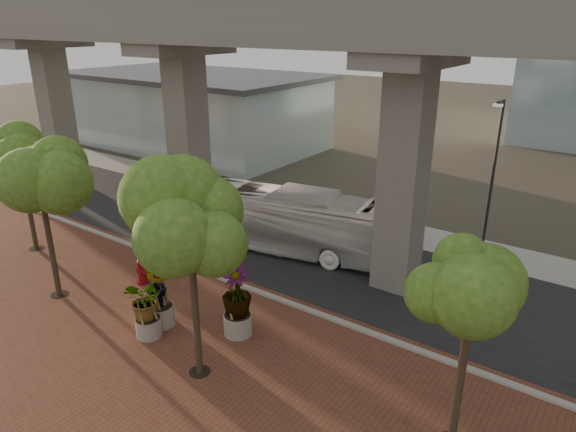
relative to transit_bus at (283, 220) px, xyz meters
The scene contains 18 objects.
ground 2.69m from the transit_bus, 88.80° to the right, with size 160.00×160.00×0.00m, color #3C362B.
brick_plaza 10.32m from the transit_bus, 89.74° to the right, with size 70.00×13.00×0.06m, color brown.
asphalt_road 1.53m from the transit_bus, 77.66° to the right, with size 90.00×8.00×0.04m, color black.
curb_strip 4.46m from the transit_bus, 89.37° to the right, with size 70.00×0.25×0.16m, color #A29E97.
far_sidewalk 5.50m from the transit_bus, 89.50° to the left, with size 90.00×3.00×0.06m, color #A29E97.
transit_viaduct 5.75m from the transit_bus, 77.66° to the right, with size 72.00×5.60×12.40m.
station_pavilion 24.31m from the transit_bus, 145.35° to the left, with size 23.00×13.00×6.30m.
transit_bus is the anchor object (origin of this frame).
fire_hydrant 7.03m from the transit_bus, 113.26° to the right, with size 0.59×0.53×1.18m.
planter_front 8.89m from the transit_bus, 86.48° to the right, with size 1.99×1.99×2.19m.
planter_right 7.58m from the transit_bus, 66.31° to the right, with size 2.46×2.46×2.63m.
planter_left 8.12m from the transit_bus, 87.70° to the right, with size 2.25×2.25×2.47m.
street_tree_far_west 12.51m from the transit_bus, 144.20° to the right, with size 3.54×3.54×6.05m.
street_tree_near_west 10.73m from the transit_bus, 117.69° to the right, with size 3.61×3.61×6.34m.
street_tree_near_east 10.62m from the transit_bus, 69.59° to the right, with size 4.10×4.10×7.18m.
street_tree_far_east 13.63m from the transit_bus, 34.23° to the right, with size 3.14×3.14×5.95m.
streetlamp_west 11.61m from the transit_bus, 152.43° to the left, with size 0.39×1.14×7.88m.
streetlamp_east 9.84m from the transit_bus, 28.59° to the left, with size 0.37×1.08×7.43m.
Camera 1 is at (13.57, -16.47, 10.59)m, focal length 32.00 mm.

